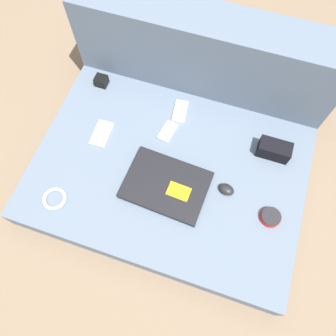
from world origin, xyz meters
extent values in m
plane|color=#7A6651|center=(0.00, 0.00, 0.00)|extent=(8.00, 8.00, 0.00)
cube|color=slate|center=(0.00, 0.00, 0.06)|extent=(1.13, 0.79, 0.13)
cube|color=slate|center=(0.00, 0.50, 0.24)|extent=(1.13, 0.20, 0.49)
cube|color=black|center=(0.02, -0.07, 0.14)|extent=(0.34, 0.26, 0.03)
cube|color=orange|center=(0.07, -0.09, 0.16)|extent=(0.09, 0.06, 0.00)
ellipsoid|color=black|center=(0.25, -0.01, 0.14)|extent=(0.07, 0.06, 0.03)
cylinder|color=red|center=(0.44, -0.07, 0.14)|extent=(0.08, 0.08, 0.02)
cylinder|color=#232328|center=(0.44, -0.07, 0.15)|extent=(0.08, 0.08, 0.01)
cube|color=#B7B7BC|center=(-0.06, 0.17, 0.13)|extent=(0.07, 0.11, 0.01)
cube|color=silver|center=(-0.04, 0.29, 0.13)|extent=(0.07, 0.12, 0.01)
cube|color=#B7B7BC|center=(-0.33, 0.07, 0.13)|extent=(0.08, 0.13, 0.01)
cube|color=black|center=(0.40, 0.21, 0.16)|extent=(0.13, 0.07, 0.07)
cube|color=black|center=(-0.44, 0.32, 0.15)|extent=(0.06, 0.05, 0.05)
torus|color=#B2B2B7|center=(-0.39, -0.27, 0.14)|extent=(0.10, 0.10, 0.02)
camera|label=1|loc=(0.17, -0.52, 1.38)|focal=35.00mm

